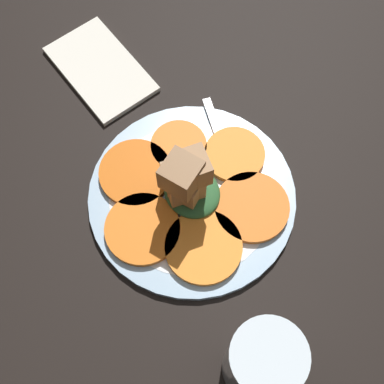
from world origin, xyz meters
TOP-DOWN VIEW (x-y plane):
  - table_slab at (0.00, 0.00)cm, footprint 120.00×120.00cm
  - plate at (0.00, 0.00)cm, footprint 26.98×26.98cm
  - carrot_slice_0 at (-0.46, 7.84)cm, footprint 9.52×9.52cm
  - carrot_slice_1 at (-6.53, 3.24)cm, footprint 9.65×9.65cm
  - carrot_slice_2 at (-6.12, -4.90)cm, footprint 9.59×9.59cm
  - carrot_slice_3 at (1.00, -7.91)cm, footprint 8.07×8.07cm
  - carrot_slice_4 at (6.57, -2.83)cm, footprint 7.52×7.52cm
  - carrot_slice_5 at (6.89, 4.03)cm, footprint 9.58×9.58cm
  - center_pile at (0.21, 0.48)cm, footprint 7.66×7.63cm
  - fork at (1.24, -6.85)cm, footprint 17.71×8.32cm
  - water_glass at (-21.29, 7.18)cm, footprint 7.75×7.75cm
  - napkin at (24.07, -1.78)cm, footprint 16.16×9.70cm

SIDE VIEW (x-z plane):
  - table_slab at x=0.00cm, z-range 0.00..2.00cm
  - napkin at x=24.07cm, z-range 2.00..2.80cm
  - plate at x=0.00cm, z-range 1.99..3.04cm
  - fork at x=1.24cm, z-range 3.10..3.50cm
  - carrot_slice_0 at x=-0.46cm, z-range 3.10..3.97cm
  - carrot_slice_1 at x=-6.53cm, z-range 3.10..3.97cm
  - carrot_slice_2 at x=-6.12cm, z-range 3.10..3.97cm
  - carrot_slice_3 at x=1.00cm, z-range 3.10..3.97cm
  - carrot_slice_4 at x=6.57cm, z-range 3.10..3.97cm
  - carrot_slice_5 at x=6.89cm, z-range 3.10..3.97cm
  - center_pile at x=0.21cm, z-range 2.49..12.89cm
  - water_glass at x=-21.29cm, z-range 2.00..14.74cm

